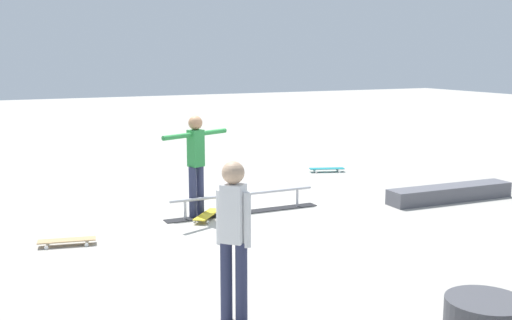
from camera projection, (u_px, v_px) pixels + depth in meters
The scene contains 8 objects.
ground_plane at pixel (222, 213), 10.65m from camera, with size 60.00×60.00×0.00m, color #ADA89E.
grind_rail at pixel (244, 204), 10.63m from camera, with size 2.79×0.24×0.35m.
skate_ledge at pixel (450, 193), 11.54m from camera, with size 2.57×0.45×0.28m, color #595960.
skater_main at pixel (196, 159), 10.24m from camera, with size 1.29×0.60×1.70m.
skateboard_main at pixel (207, 215), 10.25m from camera, with size 0.68×0.73×0.09m.
bystander_white_shirt at pixel (234, 232), 6.19m from camera, with size 0.31×0.32×1.66m.
loose_skateboard_natural at pixel (67, 241), 8.83m from camera, with size 0.82×0.37×0.09m.
loose_skateboard_teal at pixel (327, 169), 14.35m from camera, with size 0.82×0.45×0.09m.
Camera 1 is at (3.90, 9.60, 2.69)m, focal length 43.55 mm.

